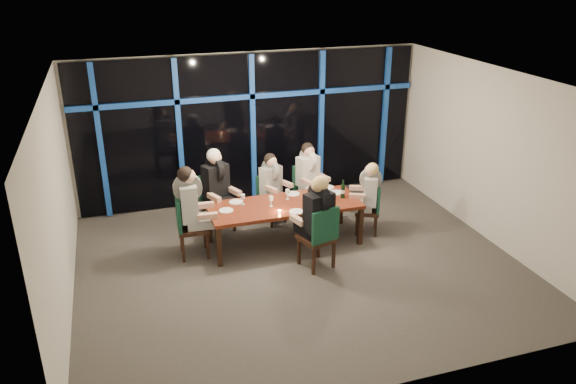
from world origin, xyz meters
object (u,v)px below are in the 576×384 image
Objects in this scene: chair_far_mid at (270,196)px; diner_far_left at (217,179)px; chair_far_right at (306,187)px; chair_far_left at (215,199)px; diner_end_left at (191,199)px; diner_end_right at (368,188)px; chair_end_left at (187,223)px; water_pitcher at (328,196)px; diner_far_right at (309,169)px; diner_far_mid at (272,179)px; chair_end_right at (372,207)px; diner_near_mid at (317,208)px; chair_near_mid at (320,235)px; wine_bottle at (343,191)px; dining_table at (284,207)px.

chair_far_mid is 1.12m from diner_far_left.
diner_far_left reaches higher than chair_far_right.
diner_end_left is at bearing -144.94° from chair_far_left.
diner_far_left reaches higher than diner_end_right.
chair_far_right is at bearing -64.35° from chair_end_left.
water_pitcher is (1.80, -1.02, 0.25)m from chair_far_left.
chair_far_right is at bearing -14.96° from diner_far_left.
chair_end_left is at bearing -176.42° from diner_far_right.
diner_far_mid is (0.03, -0.07, 0.37)m from chair_far_mid.
chair_far_left is 2.83m from chair_end_right.
water_pitcher is at bearing -78.82° from chair_far_mid.
diner_far_right is (2.47, 0.94, 0.34)m from chair_end_left.
diner_far_mid is 0.86× the size of diner_near_mid.
chair_near_mid is at bearing 90.00° from diner_near_mid.
chair_far_right is 1.09× the size of diner_far_mid.
diner_far_left is 1.81m from diner_far_right.
diner_far_left reaches higher than diner_far_right.
diner_far_left is 0.99× the size of diner_near_mid.
chair_end_left is 1.00× the size of chair_near_mid.
chair_end_left reaches higher than chair_far_right.
diner_end_left is at bearing -46.12° from chair_near_mid.
chair_near_mid is 2.27m from diner_far_left.
diner_far_mid is 1.38m from wine_bottle.
chair_end_right is at bearing -55.95° from diner_far_mid.
chair_far_right is at bearing -121.77° from diner_end_right.
chair_far_mid is (0.00, 0.95, -0.16)m from dining_table.
chair_end_left is 1.03× the size of diner_end_left.
diner_end_right is (-0.07, 0.03, 0.36)m from chair_end_right.
chair_far_mid is 1.97m from chair_near_mid.
diner_end_left is (-2.38, -0.95, 0.09)m from diner_far_right.
diner_far_right reaches higher than diner_end_right.
diner_end_right is (0.74, -1.05, -0.07)m from diner_far_right.
chair_end_left is 2.67m from diner_far_right.
diner_end_right is (1.54, -1.00, 0.36)m from chair_far_mid.
diner_far_left is at bearing 156.47° from wine_bottle.
wine_bottle reaches higher than water_pitcher.
chair_far_mid is 0.88× the size of diner_end_left.
dining_table is 0.96m from chair_far_mid.
chair_near_mid is 1.21× the size of diner_end_right.
wine_bottle is at bearing -93.72° from chair_far_right.
water_pitcher reaches higher than dining_table.
wine_bottle is (2.08, -0.98, 0.28)m from chair_far_left.
diner_near_mid reaches higher than wine_bottle.
water_pitcher is at bearing -170.96° from wine_bottle.
chair_near_mid is 5.64× the size of water_pitcher.
chair_end_right is (3.28, -0.14, -0.09)m from chair_end_left.
chair_far_right is at bearing -119.97° from chair_near_mid.
chair_far_left is 1.03× the size of diner_far_left.
diner_end_right reaches higher than chair_far_mid.
dining_table is 1.56m from diner_end_right.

